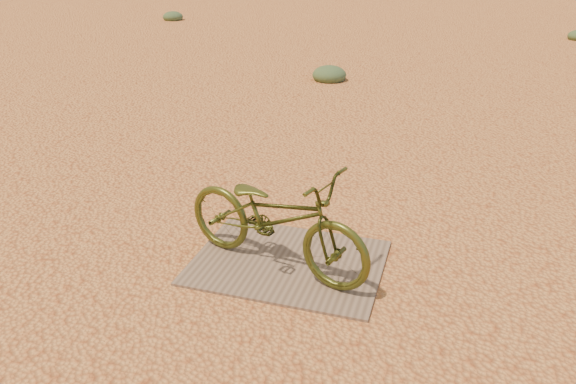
% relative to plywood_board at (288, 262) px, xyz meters
% --- Properties ---
extents(ground, '(120.00, 120.00, 0.00)m').
position_rel_plywood_board_xyz_m(ground, '(0.09, 0.38, -0.01)').
color(ground, tan).
rests_on(ground, ground).
extents(plywood_board, '(1.48, 1.13, 0.02)m').
position_rel_plywood_board_xyz_m(plywood_board, '(0.00, 0.00, 0.00)').
color(plywood_board, '#786152').
rests_on(plywood_board, ground).
extents(bicycle, '(1.71, 0.99, 0.85)m').
position_rel_plywood_board_xyz_m(bicycle, '(-0.07, -0.10, 0.44)').
color(bicycle, '#3E4517').
rests_on(bicycle, plywood_board).
extents(kale_a, '(0.61, 0.61, 0.34)m').
position_rel_plywood_board_xyz_m(kale_a, '(-1.15, 6.17, -0.01)').
color(kale_a, '#46603E').
rests_on(kale_a, ground).
extents(kale_c, '(0.61, 0.61, 0.34)m').
position_rel_plywood_board_xyz_m(kale_c, '(-7.60, 12.41, -0.01)').
color(kale_c, '#46603E').
rests_on(kale_c, ground).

